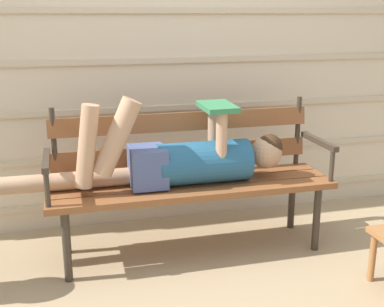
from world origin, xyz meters
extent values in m
plane|color=tan|center=(0.00, 0.00, 0.00)|extent=(12.00, 12.00, 0.00)
cube|color=beige|center=(0.00, 0.71, 1.25)|extent=(4.91, 0.06, 2.50)
cube|color=#C1AD8E|center=(0.00, 0.67, 0.16)|extent=(4.91, 0.02, 0.04)
cube|color=#C1AD8E|center=(0.00, 0.67, 0.47)|extent=(4.91, 0.02, 0.04)
cube|color=#C1AD8E|center=(0.00, 0.67, 0.78)|extent=(4.91, 0.02, 0.04)
cube|color=#C1AD8E|center=(0.00, 0.67, 1.09)|extent=(4.91, 0.02, 0.04)
cube|color=#C1AD8E|center=(0.00, 0.67, 1.40)|extent=(4.91, 0.02, 0.04)
cube|color=brown|center=(0.00, -0.02, 0.42)|extent=(1.65, 0.13, 0.04)
cube|color=brown|center=(0.00, 0.12, 0.42)|extent=(1.65, 0.13, 0.04)
cube|color=brown|center=(0.00, 0.27, 0.42)|extent=(1.65, 0.13, 0.04)
cube|color=brown|center=(0.00, 0.33, 0.55)|extent=(1.59, 0.05, 0.11)
cube|color=brown|center=(0.00, 0.33, 0.76)|extent=(1.59, 0.05, 0.11)
cylinder|color=#382D23|center=(-0.76, 0.33, 0.66)|extent=(0.03, 0.03, 0.44)
cylinder|color=#382D23|center=(0.76, 0.33, 0.66)|extent=(0.03, 0.03, 0.44)
cylinder|color=#382D23|center=(-0.73, -0.04, 0.20)|extent=(0.04, 0.04, 0.40)
cylinder|color=#382D23|center=(0.73, -0.04, 0.20)|extent=(0.04, 0.04, 0.40)
cylinder|color=#382D23|center=(-0.73, 0.29, 0.20)|extent=(0.04, 0.04, 0.40)
cylinder|color=#382D23|center=(0.73, 0.29, 0.20)|extent=(0.04, 0.04, 0.40)
cube|color=#382D23|center=(-0.80, 0.12, 0.63)|extent=(0.04, 0.41, 0.03)
cylinder|color=#382D23|center=(-0.80, -0.04, 0.53)|extent=(0.03, 0.03, 0.20)
cube|color=#382D23|center=(0.80, 0.12, 0.63)|extent=(0.04, 0.41, 0.03)
cylinder|color=#382D23|center=(0.80, -0.04, 0.53)|extent=(0.03, 0.03, 0.20)
cylinder|color=#23567A|center=(0.07, 0.12, 0.56)|extent=(0.54, 0.25, 0.25)
cube|color=#475684|center=(-0.26, 0.12, 0.56)|extent=(0.20, 0.23, 0.22)
sphere|color=tan|center=(0.46, 0.12, 0.59)|extent=(0.19, 0.19, 0.19)
sphere|color=#382314|center=(0.48, 0.12, 0.62)|extent=(0.16, 0.16, 0.16)
cylinder|color=tan|center=(-0.43, 0.06, 0.75)|extent=(0.28, 0.11, 0.44)
cylinder|color=tan|center=(-0.59, 0.06, 0.71)|extent=(0.15, 0.09, 0.46)
cylinder|color=tan|center=(-0.75, 0.18, 0.49)|extent=(0.83, 0.10, 0.10)
cylinder|color=tan|center=(0.15, 0.04, 0.71)|extent=(0.06, 0.06, 0.31)
cylinder|color=tan|center=(0.15, 0.20, 0.71)|extent=(0.06, 0.06, 0.31)
cube|color=#337A4C|center=(0.15, 0.12, 0.88)|extent=(0.19, 0.26, 0.04)
cylinder|color=#9E6638|center=(0.84, -0.45, 0.14)|extent=(0.04, 0.04, 0.28)
camera|label=1|loc=(-0.69, -2.51, 1.38)|focal=46.34mm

